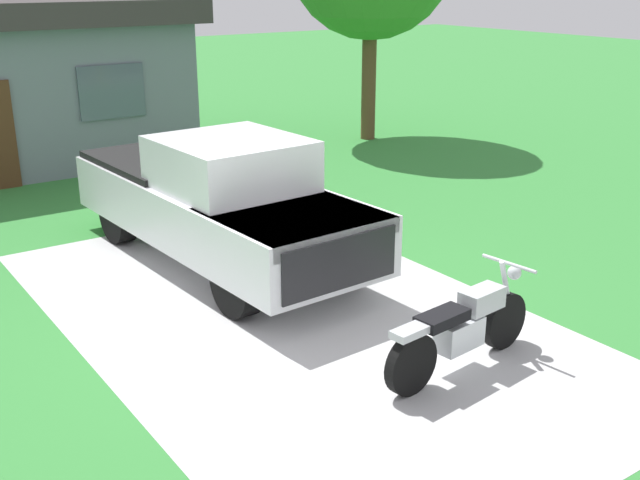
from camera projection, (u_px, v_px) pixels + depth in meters
name	position (u px, v px, depth m)	size (l,w,h in m)	color
ground_plane	(294.00, 317.00, 9.56)	(80.00, 80.00, 0.00)	#348338
driveway_pad	(294.00, 316.00, 9.56)	(5.00, 8.64, 0.01)	#BDBDBD
motorcycle	(462.00, 329.00, 8.17)	(2.21, 0.70, 1.09)	black
pickup_truck	(216.00, 198.00, 11.14)	(2.26, 5.71, 1.90)	black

